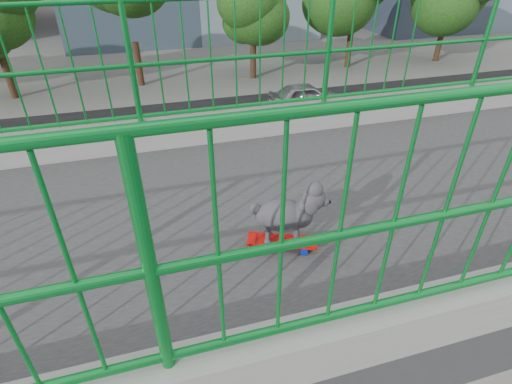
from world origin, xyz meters
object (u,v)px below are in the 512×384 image
Objects in this scene: skateboard at (282,242)px; poodle at (287,213)px; car_7 at (19,188)px; car_2 at (423,133)px; car_0 at (508,210)px; car_4 at (306,96)px.

skateboard is 0.26m from poodle.
car_2 is at bearing -90.00° from car_7.
car_0 is (-6.50, 10.99, -6.65)m from poodle.
car_4 is 15.83m from car_7.
car_0 is (-6.49, 11.02, -6.40)m from skateboard.
skateboard reaches higher than car_2.
car_0 is 0.81× the size of car_7.
skateboard reaches higher than car_7.
skateboard is 0.11× the size of car_4.
skateboard is at bearing -59.51° from car_0.
car_7 is (0.00, -18.05, -0.04)m from car_2.
poodle reaches higher than car_4.
car_2 is 1.10× the size of car_7.
car_7 is at bearing -110.66° from car_0.
poodle is 0.10× the size of car_2.
car_4 is at bearing -168.96° from car_0.
car_0 is at bearing -110.66° from car_7.
poodle is 22.07m from car_4.
car_4 is at bearing 29.17° from car_2.
car_7 is at bearing 90.00° from car_2.
car_4 is at bearing 177.45° from skateboard.
car_4 is (-19.29, 8.52, -6.28)m from skateboard.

